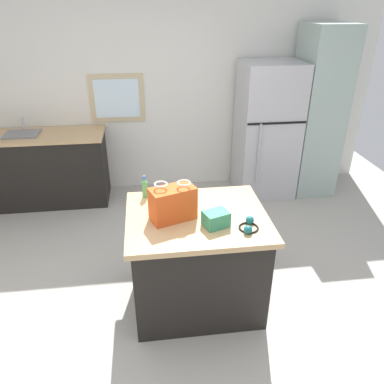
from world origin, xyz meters
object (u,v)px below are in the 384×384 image
at_px(refrigerator, 267,131).
at_px(small_box, 216,219).
at_px(shopping_bag, 173,203).
at_px(tall_cabinet, 317,113).
at_px(bottle, 145,188).
at_px(kitchen_island, 197,259).
at_px(ear_defenders, 249,226).

bearing_deg(refrigerator, small_box, -116.47).
bearing_deg(small_box, shopping_bag, 154.86).
xyz_separation_m(refrigerator, shopping_bag, (-1.38, -2.01, 0.14)).
distance_m(tall_cabinet, bottle, 2.77).
bearing_deg(tall_cabinet, bottle, -143.94).
xyz_separation_m(kitchen_island, refrigerator, (1.19, 1.98, 0.42)).
relative_size(tall_cabinet, ear_defenders, 11.04).
height_order(kitchen_island, tall_cabinet, tall_cabinet).
xyz_separation_m(shopping_bag, bottle, (-0.21, 0.38, -0.05)).
bearing_deg(tall_cabinet, small_box, -128.70).
bearing_deg(ear_defenders, bottle, 141.63).
bearing_deg(kitchen_island, small_box, -54.85).
distance_m(shopping_bag, ear_defenders, 0.59).
xyz_separation_m(kitchen_island, ear_defenders, (0.35, -0.24, 0.45)).
height_order(small_box, ear_defenders, small_box).
bearing_deg(bottle, refrigerator, 45.79).
height_order(small_box, bottle, bottle).
bearing_deg(shopping_bag, refrigerator, 55.53).
bearing_deg(kitchen_island, refrigerator, 59.04).
bearing_deg(bottle, ear_defenders, -38.37).
relative_size(shopping_bag, small_box, 2.10).
distance_m(small_box, ear_defenders, 0.25).
height_order(refrigerator, shopping_bag, refrigerator).
relative_size(refrigerator, tall_cabinet, 0.81).
xyz_separation_m(shopping_bag, ear_defenders, (0.54, -0.21, -0.11)).
bearing_deg(bottle, shopping_bag, -61.50).
xyz_separation_m(tall_cabinet, ear_defenders, (-1.49, -2.22, -0.18)).
xyz_separation_m(kitchen_island, bottle, (-0.39, 0.36, 0.52)).
xyz_separation_m(small_box, bottle, (-0.51, 0.52, 0.03)).
bearing_deg(kitchen_island, bottle, 138.02).
distance_m(kitchen_island, refrigerator, 2.35).
distance_m(kitchen_island, bottle, 0.74).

